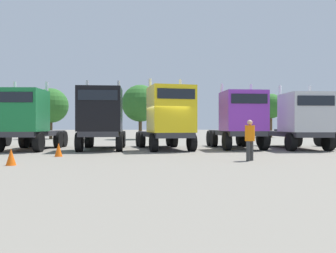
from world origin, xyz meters
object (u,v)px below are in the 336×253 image
(semi_truck_purple, at_px, (240,119))
(traffic_cone_near, at_px, (59,150))
(semi_truck_black, at_px, (101,118))
(semi_truck_green, at_px, (27,119))
(semi_truck_silver, at_px, (300,121))
(visitor_in_hivis, at_px, (250,137))
(semi_truck_yellow, at_px, (168,118))
(traffic_cone_far, at_px, (11,157))

(semi_truck_purple, relative_size, traffic_cone_near, 9.05)
(semi_truck_black, xyz_separation_m, semi_truck_purple, (8.38, 0.49, -0.09))
(semi_truck_green, relative_size, semi_truck_purple, 1.02)
(semi_truck_silver, distance_m, visitor_in_hivis, 8.09)
(semi_truck_green, relative_size, visitor_in_hivis, 3.51)
(semi_truck_purple, bearing_deg, semi_truck_silver, 79.51)
(semi_truck_green, height_order, visitor_in_hivis, semi_truck_green)
(semi_truck_green, relative_size, semi_truck_black, 1.02)
(semi_truck_yellow, height_order, visitor_in_hivis, semi_truck_yellow)
(semi_truck_yellow, height_order, semi_truck_purple, semi_truck_yellow)
(semi_truck_silver, bearing_deg, traffic_cone_near, -74.17)
(semi_truck_yellow, distance_m, visitor_in_hivis, 6.97)
(semi_truck_silver, distance_m, traffic_cone_near, 14.01)
(semi_truck_yellow, height_order, traffic_cone_far, semi_truck_yellow)
(traffic_cone_near, bearing_deg, visitor_in_hivis, -15.70)
(semi_truck_green, height_order, traffic_cone_near, semi_truck_green)
(traffic_cone_far, bearing_deg, visitor_in_hivis, 6.92)
(visitor_in_hivis, xyz_separation_m, traffic_cone_near, (-8.39, 2.36, -0.65))
(semi_truck_green, distance_m, semi_truck_silver, 16.23)
(semi_truck_black, distance_m, traffic_cone_far, 7.93)
(semi_truck_purple, distance_m, semi_truck_silver, 3.60)
(semi_truck_yellow, xyz_separation_m, traffic_cone_far, (-6.10, -7.30, -1.60))
(semi_truck_yellow, xyz_separation_m, traffic_cone_near, (-5.33, -3.83, -1.58))
(semi_truck_yellow, xyz_separation_m, semi_truck_silver, (8.02, 0.15, -0.15))
(semi_truck_silver, xyz_separation_m, visitor_in_hivis, (-4.96, -6.34, -0.78))
(semi_truck_purple, bearing_deg, visitor_in_hivis, -14.10)
(traffic_cone_near, bearing_deg, traffic_cone_far, -102.42)
(semi_truck_green, distance_m, semi_truck_purple, 12.68)
(semi_truck_yellow, xyz_separation_m, visitor_in_hivis, (3.06, -6.19, -0.93))
(semi_truck_green, height_order, semi_truck_yellow, semi_truck_yellow)
(semi_truck_silver, xyz_separation_m, traffic_cone_near, (-13.35, -3.98, -1.44))
(semi_truck_silver, bearing_deg, traffic_cone_far, -62.95)
(semi_truck_green, height_order, traffic_cone_far, semi_truck_green)
(semi_truck_yellow, relative_size, semi_truck_purple, 1.14)
(semi_truck_green, distance_m, traffic_cone_near, 5.05)
(traffic_cone_near, xyz_separation_m, traffic_cone_far, (-0.76, -3.47, -0.01))
(semi_truck_yellow, relative_size, semi_truck_silver, 1.03)
(semi_truck_green, relative_size, traffic_cone_far, 9.61)
(semi_truck_purple, distance_m, traffic_cone_far, 13.30)
(visitor_in_hivis, bearing_deg, traffic_cone_near, -152.11)
(visitor_in_hivis, xyz_separation_m, traffic_cone_far, (-9.15, -1.11, -0.67))
(semi_truck_black, distance_m, semi_truck_yellow, 3.93)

